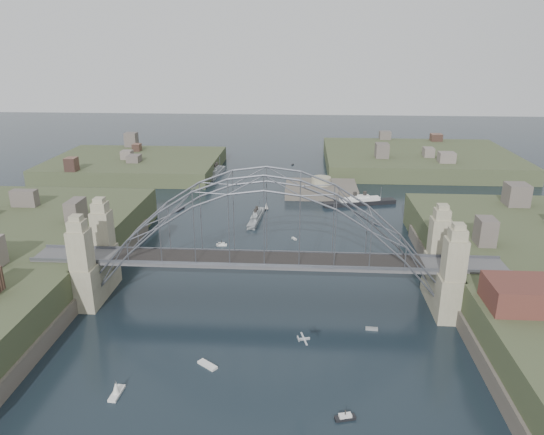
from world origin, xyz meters
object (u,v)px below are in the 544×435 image
at_px(naval_cruiser_near, 256,217).
at_px(ocean_liner, 359,202).
at_px(bridge, 265,239).
at_px(naval_cruiser_far, 216,173).
at_px(fort_island, 321,195).

height_order(naval_cruiser_near, ocean_liner, ocean_liner).
xyz_separation_m(bridge, ocean_liner, (22.97, 59.57, -11.50)).
relative_size(bridge, naval_cruiser_far, 4.72).
distance_m(fort_island, ocean_liner, 15.18).
relative_size(fort_island, naval_cruiser_near, 1.40).
bearing_deg(fort_island, bridge, -99.73).
distance_m(fort_island, naval_cruiser_near, 31.23).
height_order(fort_island, naval_cruiser_far, naval_cruiser_far).
relative_size(bridge, naval_cruiser_near, 5.35).
distance_m(naval_cruiser_near, naval_cruiser_far, 50.28).
height_order(bridge, ocean_liner, bridge).
relative_size(bridge, fort_island, 3.82).
height_order(fort_island, ocean_liner, fort_island).
bearing_deg(bridge, naval_cruiser_near, 97.60).
xyz_separation_m(naval_cruiser_far, ocean_liner, (47.58, -31.57, -0.10)).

